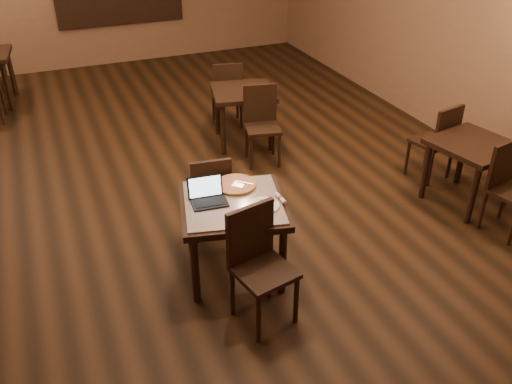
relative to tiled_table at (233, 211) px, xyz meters
name	(u,v)px	position (x,y,z in m)	size (l,w,h in m)	color
ground	(168,183)	(-0.16, 1.85, -0.66)	(10.00, 10.00, 0.00)	black
wall_right	(455,26)	(3.84, 1.85, 0.84)	(0.02, 10.00, 3.00)	brown
tiled_table	(233,211)	(0.00, 0.00, 0.00)	(1.11, 1.11, 0.76)	black
chair_main_near	(258,258)	(-0.02, -0.61, -0.08)	(0.53, 0.53, 1.02)	black
chair_main_far	(210,192)	(-0.01, 0.62, -0.14)	(0.45, 0.45, 0.92)	black
laptop	(207,195)	(-0.20, 0.10, 0.16)	(0.33, 0.27, 0.21)	black
plate	(264,206)	(0.22, -0.18, 0.11)	(0.28, 0.28, 0.02)	white
pizza_slice	(264,204)	(0.22, -0.18, 0.12)	(0.17, 0.17, 0.02)	#D4B98D
pizza_pan	(236,186)	(0.12, 0.24, 0.11)	(0.34, 0.34, 0.01)	silver
pizza_whole	(236,184)	(0.12, 0.24, 0.12)	(0.38, 0.38, 0.03)	#D4B98D
spatula	(238,184)	(0.14, 0.22, 0.13)	(0.11, 0.26, 0.01)	silver
napkin_roll	(281,198)	(0.40, -0.14, 0.12)	(0.04, 0.17, 0.04)	white
other_table_a	(243,99)	(1.12, 2.57, -0.03)	(0.96, 0.96, 0.76)	black
other_table_a_chair_near	(261,120)	(1.14, 2.00, -0.11)	(0.51, 0.51, 0.98)	black
other_table_a_chair_far	(227,91)	(1.10, 3.15, -0.11)	(0.51, 0.51, 0.98)	black
other_table_c	(472,153)	(2.84, 0.14, -0.04)	(0.93, 0.93, 0.74)	black
other_table_c_chair_near	(508,183)	(2.83, -0.42, -0.12)	(0.49, 0.49, 0.96)	black
other_table_c_chair_far	(438,138)	(2.86, 0.70, -0.12)	(0.49, 0.49, 0.96)	black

